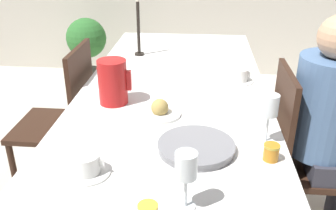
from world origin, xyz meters
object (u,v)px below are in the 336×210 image
Objects in this scene: candlestick_tall at (139,31)px; potted_plant at (87,43)px; chair_person_side at (303,155)px; bread_plate at (160,111)px; teacup_across at (239,76)px; person_seated at (332,121)px; wine_glass_water at (270,108)px; red_pitcher at (113,82)px; serving_tray at (196,147)px; wine_glass_juice at (186,169)px; teacup_near_person at (87,166)px; jam_jar_amber at (271,151)px; chair_opposite at (64,119)px.

candlestick_tall is 0.55× the size of potted_plant.
bread_plate is at bearing -76.72° from chair_person_side.
chair_person_side reaches higher than teacup_across.
person_seated reaches higher than candlestick_tall.
person_seated is 0.51m from teacup_across.
red_pitcher is at bearing 155.50° from wine_glass_water.
wine_glass_juice is at bearing -94.54° from serving_tray.
bread_plate is (-0.42, 0.18, -0.12)m from wine_glass_water.
wine_glass_juice is at bearing -22.19° from teacup_near_person.
serving_tray is at bearing 172.09° from jam_jar_amber.
serving_tray is (0.02, 0.31, -0.12)m from wine_glass_juice.
teacup_across is 0.22× the size of potted_plant.
chair_person_side is at bearing 53.02° from wine_glass_water.
candlestick_tall is at bearing -125.37° from person_seated.
serving_tray is at bearing -56.69° from person_seated.
candlestick_tall reaches higher than bread_plate.
jam_jar_amber is (0.05, -0.73, 0.00)m from teacup_across.
candlestick_tall is (-0.91, 0.67, 0.42)m from chair_person_side.
red_pitcher reaches higher than teacup_near_person.
teacup_across is 0.57m from bread_plate.
red_pitcher is at bearing 135.44° from serving_tray.
serving_tray is at bearing -106.60° from teacup_across.
teacup_across reaches higher than jam_jar_amber.
wine_glass_water is at bearing 23.00° from teacup_near_person.
red_pitcher reaches higher than chair_opposite.
candlestick_tall reaches higher than red_pitcher.
serving_tray is (-0.61, -0.40, 0.07)m from person_seated.
teacup_near_person is (0.42, -0.88, 0.30)m from chair_opposite.
person_seated is at bearing -36.80° from teacup_across.
teacup_across is at bearing 94.77° from wine_glass_water.
chair_opposite reaches higher than teacup_across.
chair_person_side is at bearing 39.78° from serving_tray.
wine_glass_juice is at bearing -67.58° from potted_plant.
jam_jar_amber is at bearing -29.11° from chair_person_side.
potted_plant is (-1.33, 1.66, -0.33)m from teacup_across.
bread_plate is (0.19, 0.44, -0.01)m from teacup_near_person.
jam_jar_amber is (-0.35, -0.44, 0.09)m from person_seated.
red_pitcher is at bearing -69.57° from potted_plant.
person_seated reaches higher than chair_person_side.
red_pitcher is at bearing -90.10° from candlestick_tall.
red_pitcher is 0.68m from teacup_across.
chair_opposite is at bearing 139.99° from red_pitcher.
wine_glass_juice is at bearing -41.86° from person_seated.
wine_glass_water is at bearing 18.54° from serving_tray.
candlestick_tall is at bearing 104.38° from wine_glass_juice.
wine_glass_water is 0.62m from teacup_across.
person_seated is at bearing 48.14° from wine_glass_juice.
teacup_across is 0.84× the size of bread_plate.
potted_plant is (-0.77, 2.54, -0.33)m from teacup_near_person.
serving_tray is 0.73× the size of candlestick_tall.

